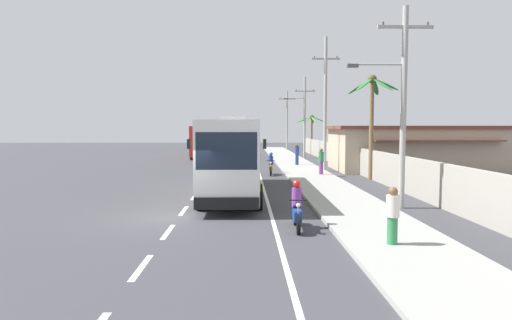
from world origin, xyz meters
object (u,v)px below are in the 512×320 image
at_px(motorcycle_beside_bus, 297,209).
at_px(pedestrian_midwalk, 321,161).
at_px(pedestrian_far_walk, 393,214).
at_px(utility_pole_distant, 287,119).
at_px(utility_pole_nearest, 401,101).
at_px(coach_bus_foreground, 233,154).
at_px(roadside_building, 419,148).
at_px(palm_second, 372,104).
at_px(coach_bus_far_lane, 206,140).
at_px(pedestrian_near_kerb, 297,154).
at_px(utility_pole_mid, 325,102).
at_px(motorcycle_trailing, 271,166).
at_px(utility_pole_far, 304,115).
at_px(palm_nearest, 311,124).

distance_m(motorcycle_beside_bus, pedestrian_midwalk, 15.93).
xyz_separation_m(motorcycle_beside_bus, pedestrian_far_walk, (2.34, -2.43, 0.31)).
relative_size(motorcycle_beside_bus, pedestrian_far_walk, 1.25).
xyz_separation_m(pedestrian_midwalk, utility_pole_distant, (0.73, 33.26, 3.37)).
bearing_deg(utility_pole_nearest, coach_bus_foreground, 149.63).
distance_m(utility_pole_nearest, roadside_building, 17.84).
bearing_deg(palm_second, coach_bus_foreground, -145.42).
distance_m(coach_bus_far_lane, palm_second, 24.01).
bearing_deg(pedestrian_near_kerb, utility_pole_distant, -134.50).
bearing_deg(utility_pole_mid, motorcycle_trailing, -152.26).
relative_size(utility_pole_mid, utility_pole_far, 1.14).
bearing_deg(roadside_building, pedestrian_near_kerb, 160.16).
relative_size(pedestrian_far_walk, utility_pole_distant, 0.19).
bearing_deg(pedestrian_near_kerb, coach_bus_far_lane, -92.99).
bearing_deg(utility_pole_far, motorcycle_trailing, -104.73).
relative_size(utility_pole_nearest, utility_pole_mid, 0.82).
bearing_deg(coach_bus_foreground, pedestrian_midwalk, 53.87).
bearing_deg(pedestrian_near_kerb, palm_second, 69.91).
height_order(coach_bus_foreground, pedestrian_near_kerb, coach_bus_foreground).
distance_m(motorcycle_trailing, utility_pole_mid, 6.51).
height_order(utility_pole_nearest, utility_pole_far, utility_pole_far).
distance_m(motorcycle_trailing, pedestrian_midwalk, 3.52).
bearing_deg(motorcycle_trailing, pedestrian_far_walk, -83.20).
bearing_deg(pedestrian_midwalk, coach_bus_foreground, 64.48).
distance_m(utility_pole_far, palm_second, 20.19).
distance_m(coach_bus_foreground, utility_pole_nearest, 8.37).
bearing_deg(palm_nearest, coach_bus_far_lane, -153.82).
bearing_deg(palm_nearest, pedestrian_midwalk, -96.83).
height_order(pedestrian_midwalk, palm_nearest, palm_nearest).
distance_m(coach_bus_foreground, motorcycle_beside_bus, 8.18).
distance_m(coach_bus_foreground, utility_pole_mid, 13.15).
distance_m(coach_bus_foreground, pedestrian_midwalk, 9.73).
bearing_deg(utility_pole_mid, motorcycle_beside_bus, -102.73).
bearing_deg(palm_second, pedestrian_far_walk, -103.83).
xyz_separation_m(pedestrian_near_kerb, pedestrian_midwalk, (0.77, -7.55, -0.01)).
xyz_separation_m(coach_bus_foreground, utility_pole_far, (6.89, 26.03, 2.63)).
xyz_separation_m(pedestrian_near_kerb, utility_pole_distant, (1.50, 25.71, 3.36)).
relative_size(coach_bus_foreground, utility_pole_nearest, 1.52).
bearing_deg(pedestrian_far_walk, utility_pole_nearest, 86.33).
xyz_separation_m(pedestrian_midwalk, utility_pole_far, (1.18, 18.21, 3.57)).
bearing_deg(utility_pole_distant, coach_bus_foreground, -98.91).
distance_m(coach_bus_far_lane, motorcycle_trailing, 18.60).
distance_m(pedestrian_midwalk, utility_pole_nearest, 12.39).
height_order(coach_bus_far_lane, utility_pole_far, utility_pole_far).
xyz_separation_m(motorcycle_beside_bus, palm_second, (6.30, 13.65, 4.14)).
bearing_deg(utility_pole_nearest, motorcycle_beside_bus, -141.67).
relative_size(motorcycle_beside_bus, roadside_building, 0.14).
distance_m(coach_bus_foreground, palm_nearest, 33.59).
bearing_deg(motorcycle_beside_bus, palm_second, 65.23).
bearing_deg(pedestrian_near_kerb, utility_pole_far, -141.52).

